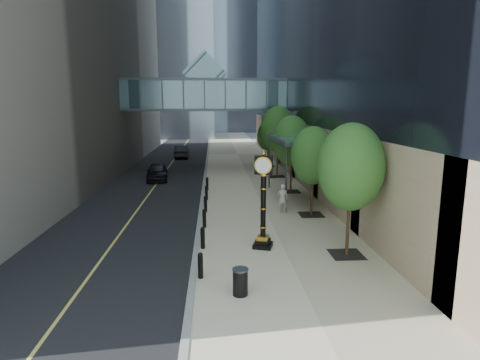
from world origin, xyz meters
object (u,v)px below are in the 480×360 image
Objects in this scene: trash_bin at (240,283)px; street_clock at (263,207)px; car_near at (157,172)px; car_far at (182,152)px; pedestrian at (283,198)px.

street_clock is at bearing 73.85° from trash_bin.
trash_bin is at bearing -80.85° from car_near.
car_near is 0.94× the size of car_far.
car_near is (-9.13, 11.65, -0.18)m from pedestrian.
street_clock is 0.95× the size of car_far.
street_clock reaches higher than pedestrian.
pedestrian is at bearing 89.30° from street_clock.
trash_bin is 37.83m from car_far.
car_near reaches higher than trash_bin.
street_clock is at bearing 79.56° from pedestrian.
car_far is at bearing 97.40° from trash_bin.
pedestrian is at bearing 106.34° from car_far.
street_clock is 19.06m from car_near.
car_near is (-5.86, 22.25, 0.26)m from trash_bin.
pedestrian is at bearing 72.90° from trash_bin.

